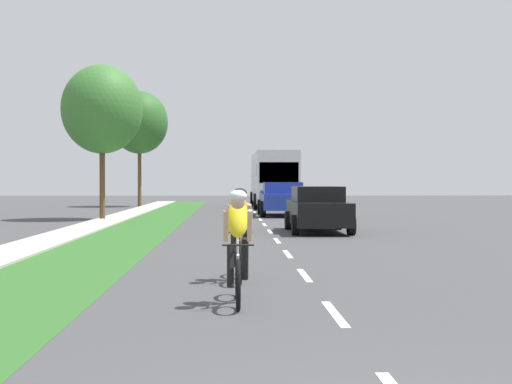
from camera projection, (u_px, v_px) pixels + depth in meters
The scene contains 11 objects.
ground_plane at pixel (270, 232), 23.81m from camera, with size 120.00×120.00×0.00m, color #424244.
grass_verge at pixel (134, 232), 23.65m from camera, with size 2.53×70.00×0.01m, color #2D6026.
sidewalk_concrete at pixel (73, 232), 23.58m from camera, with size 1.46×70.00×0.10m, color #B2ADA3.
lane_markings_center at pixel (264, 225), 27.81m from camera, with size 0.12×54.07×0.01m.
cyclist_lead at pixel (238, 246), 9.83m from camera, with size 0.42×1.72×1.58m.
cyclist_trailing at pixel (240, 233), 12.16m from camera, with size 0.42×1.72×1.58m.
sedan_black at pixel (318, 209), 23.76m from camera, with size 1.98×4.30×1.52m.
pickup_blue at pixel (282, 199), 34.95m from camera, with size 2.22×5.10×1.64m.
bus_white at pixel (273, 177), 46.65m from camera, with size 2.78×11.60×3.48m.
street_tree_near at pixel (102, 110), 31.38m from camera, with size 3.54×3.54×6.79m.
street_tree_far at pixel (139, 123), 47.45m from camera, with size 3.77×3.77×7.66m.
Camera 1 is at (-1.34, -3.76, 1.70)m, focal length 50.31 mm.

